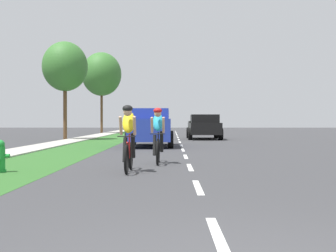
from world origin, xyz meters
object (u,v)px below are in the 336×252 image
Objects in this scene: fire_hydrant_green at (0,157)px; pickup_black at (204,127)px; suv_blue at (151,127)px; cyclist_trailing at (158,135)px; street_tree_near at (65,67)px; cyclist_lead at (129,138)px; street_tree_far at (102,74)px.

pickup_black reaches higher than fire_hydrant_green.
pickup_black is (3.18, 8.77, -0.12)m from suv_blue.
street_tree_near reaches higher than cyclist_trailing.
cyclist_trailing is 0.27× the size of street_tree_near.
cyclist_trailing is 0.37× the size of suv_blue.
fire_hydrant_green is 0.15× the size of pickup_black.
fire_hydrant_green is 20.62m from pickup_black.
pickup_black is (2.57, 17.46, 0.02)m from cyclist_trailing.
suv_blue reaches higher than fire_hydrant_green.
cyclist_lead is 1.00× the size of cyclist_trailing.
suv_blue is 0.74× the size of street_tree_near.
pickup_black reaches higher than cyclist_trailing.
street_tree_far is (-6.57, 31.84, 5.07)m from cyclist_trailing.
street_tree_near is at bearing -89.80° from street_tree_far.
cyclist_lead is at bearing -90.17° from suv_blue.
street_tree_far reaches higher than cyclist_trailing.
fire_hydrant_green is 4.28m from cyclist_trailing.
cyclist_lead is 2.18m from cyclist_trailing.
fire_hydrant_green is at bearing -81.18° from street_tree_near.
street_tree_far reaches higher than pickup_black.
cyclist_lead is at bearing -107.00° from cyclist_trailing.
suv_blue is 0.58× the size of street_tree_far.
pickup_black is 17.77m from street_tree_far.
cyclist_lead is 34.80m from street_tree_far.
street_tree_near is at bearing 98.82° from fire_hydrant_green.
pickup_black is at bearing 80.67° from cyclist_lead.
cyclist_lead is at bearing -99.33° from pickup_black.
cyclist_lead is at bearing -72.25° from street_tree_near.
cyclist_lead is 0.37× the size of suv_blue.
street_tree_far reaches higher than cyclist_lead.
street_tree_far is (-0.05, 15.55, 1.15)m from street_tree_near.
fire_hydrant_green is 0.16× the size of suv_blue.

